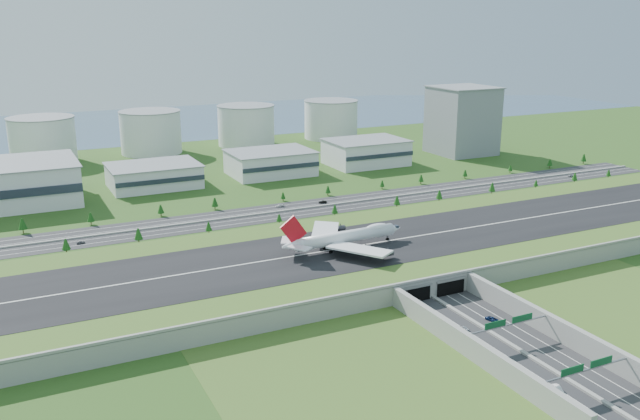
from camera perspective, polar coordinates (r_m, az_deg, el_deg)
name	(u,v)px	position (r m, az deg, el deg)	size (l,w,h in m)	color
ground	(371,260)	(322.36, 4.36, -4.22)	(1200.00, 1200.00, 0.00)	#224B17
airfield_deck	(372,252)	(320.90, 4.38, -3.53)	(520.00, 100.00, 9.20)	gray
underpass_road	(516,340)	(247.40, 16.20, -10.46)	(38.80, 120.40, 8.00)	#28282B
sign_gantry_near	(508,326)	(248.78, 15.59, -9.36)	(38.70, 0.70, 9.80)	gray
sign_gantry_far	(586,371)	(226.98, 21.51, -12.49)	(38.70, 0.70, 9.80)	gray
north_expressway	(291,210)	(403.08, -2.43, -0.03)	(560.00, 36.00, 0.12)	#28282B
tree_row	(298,203)	(402.36, -1.85, 0.60)	(506.27, 48.71, 8.46)	#3D2819
hangar_mid_a	(154,176)	(471.84, -13.82, 2.81)	(58.00, 42.00, 15.00)	silver
hangar_mid_b	(270,163)	(495.59, -4.19, 3.97)	(58.00, 42.00, 17.00)	silver
hangar_mid_c	(366,152)	(529.56, 3.89, 4.86)	(58.00, 42.00, 19.00)	silver
office_tower	(462,121)	(582.97, 11.88, 7.37)	(46.00, 46.00, 55.00)	gray
fuel_tank_a	(43,140)	(579.30, -22.32, 5.47)	(50.00, 50.00, 35.00)	silver
fuel_tank_b	(151,132)	(590.40, -14.06, 6.36)	(50.00, 50.00, 35.00)	silver
fuel_tank_c	(246,126)	(613.19, -6.24, 7.08)	(50.00, 50.00, 35.00)	silver
fuel_tank_d	(331,120)	(646.44, 0.92, 7.62)	(50.00, 50.00, 35.00)	silver
bay_water	(150,123)	(764.61, -14.14, 7.11)	(1200.00, 260.00, 0.06)	#3D5874
boeing_747	(344,237)	(310.75, 2.05, -2.30)	(63.91, 60.32, 19.75)	white
car_0	(464,328)	(257.68, 12.07, -9.71)	(1.58, 3.93, 1.34)	silver
car_1	(558,389)	(226.78, 19.40, -14.02)	(1.76, 5.04, 1.66)	white
car_2	(491,319)	(267.34, 14.23, -8.87)	(2.40, 5.20, 1.44)	#0E1F46
car_4	(81,242)	(364.35, -19.51, -2.58)	(1.70, 4.24, 1.44)	slate
car_5	(323,202)	(417.70, 0.23, 0.68)	(1.77, 5.08, 1.67)	black
car_6	(571,176)	(520.90, 20.38, 2.73)	(2.43, 5.27, 1.47)	#BDBCC1
car_7	(280,206)	(410.70, -3.41, 0.38)	(2.19, 5.39, 1.56)	silver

